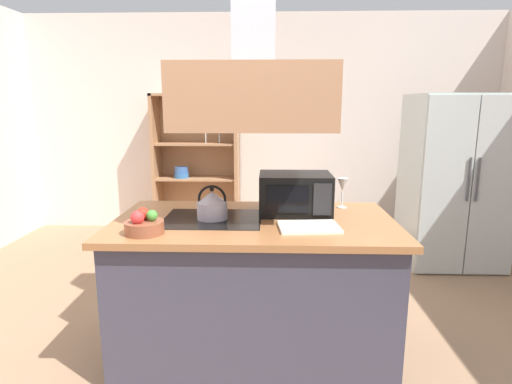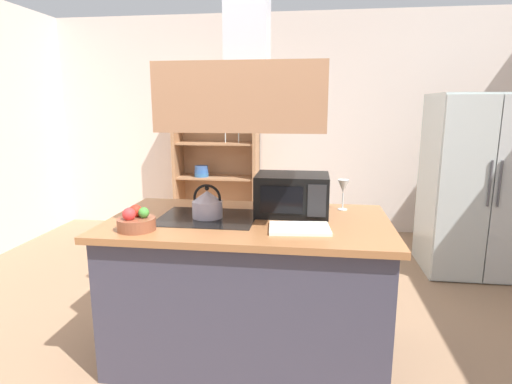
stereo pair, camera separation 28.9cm
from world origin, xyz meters
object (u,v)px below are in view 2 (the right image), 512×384
dish_cabinet (217,171)px  wine_glass_on_counter (343,188)px  cutting_board (299,228)px  kettle (207,204)px  microwave (292,194)px  fruit_bowl (136,221)px  refrigerator (477,185)px

dish_cabinet → wine_glass_on_counter: dish_cabinet is taller
dish_cabinet → cutting_board: 3.11m
dish_cabinet → wine_glass_on_counter: (1.41, -2.39, 0.29)m
wine_glass_on_counter → kettle: bearing=-159.3°
microwave → fruit_bowl: microwave is taller
cutting_board → microwave: 0.38m
refrigerator → dish_cabinet: size_ratio=0.98×
fruit_bowl → cutting_board: bearing=7.8°
refrigerator → fruit_bowl: 3.21m
kettle → wine_glass_on_counter: (0.85, 0.32, 0.06)m
wine_glass_on_counter → microwave: bearing=-155.1°
dish_cabinet → microwave: bearing=-67.0°
wine_glass_on_counter → fruit_bowl: bearing=-152.0°
kettle → fruit_bowl: bearing=-137.2°
refrigerator → fruit_bowl: size_ratio=7.97×
dish_cabinet → fruit_bowl: bearing=-85.6°
refrigerator → kettle: size_ratio=8.06×
wine_glass_on_counter → fruit_bowl: 1.35m
dish_cabinet → cutting_board: (1.14, -2.89, 0.15)m
cutting_board → wine_glass_on_counter: (0.27, 0.51, 0.14)m
dish_cabinet → wine_glass_on_counter: 2.79m
kettle → microwave: bearing=17.9°
kettle → fruit_bowl: 0.46m
kettle → cutting_board: 0.61m
microwave → fruit_bowl: size_ratio=2.16×
dish_cabinet → fruit_bowl: dish_cabinet is taller
microwave → cutting_board: bearing=-80.2°
kettle → microwave: (0.52, 0.17, 0.04)m
cutting_board → fruit_bowl: bearing=-172.2°
refrigerator → fruit_bowl: refrigerator is taller
microwave → fruit_bowl: (-0.85, -0.48, -0.08)m
cutting_board → microwave: (-0.06, 0.35, 0.12)m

